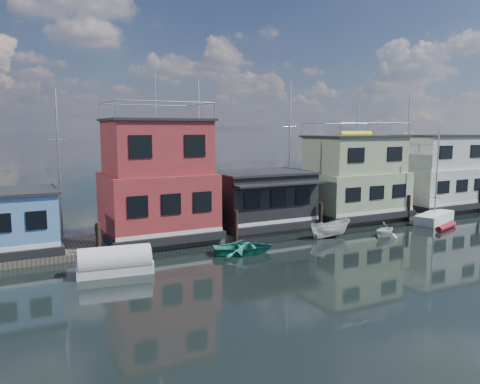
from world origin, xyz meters
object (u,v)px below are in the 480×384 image
houseboat_white (437,173)px  dinghy_white (385,229)px  houseboat_red (157,181)px  tarp_runabout (115,263)px  dinghy_teal (244,247)px  houseboat_blue (0,222)px  day_sailer (434,217)px  houseboat_green (354,178)px  motorboat (330,229)px  red_kayak (446,227)px  houseboat_dark (261,198)px

houseboat_white → dinghy_white: houseboat_white is taller
houseboat_red → tarp_runabout: bearing=-125.8°
dinghy_teal → houseboat_white: bearing=-60.7°
houseboat_blue → dinghy_teal: bearing=-22.7°
houseboat_red → houseboat_white: 27.01m
houseboat_red → day_sailer: 22.75m
houseboat_green → motorboat: houseboat_green is taller
houseboat_white → dinghy_teal: bearing=-166.7°
houseboat_green → day_sailer: day_sailer is taller
houseboat_blue → day_sailer: day_sailer is taller
red_kayak → dinghy_white: bearing=158.9°
tarp_runabout → houseboat_dark: bearing=32.9°
tarp_runabout → dinghy_white: (18.85, -0.28, -0.04)m
houseboat_dark → red_kayak: bearing=-27.0°
tarp_runabout → dinghy_teal: size_ratio=1.08×
dinghy_white → day_sailer: 7.77m
houseboat_green → tarp_runabout: size_ratio=2.07×
houseboat_red → houseboat_white: (27.00, 0.00, -0.57)m
dinghy_white → motorboat: 3.90m
dinghy_white → motorboat: size_ratio=0.63×
dinghy_white → houseboat_green: bearing=-34.2°
dinghy_teal → motorboat: size_ratio=1.14×
houseboat_red → day_sailer: bearing=-10.5°
dinghy_teal → dinghy_white: size_ratio=1.81×
tarp_runabout → motorboat: bearing=12.4°
houseboat_white → tarp_runabout: (-31.25, -5.89, -2.95)m
houseboat_blue → houseboat_dark: bearing=-0.1°
dinghy_white → day_sailer: bearing=-87.4°
houseboat_blue → houseboat_white: 36.52m
houseboat_green → dinghy_white: houseboat_green is taller
houseboat_green → tarp_runabout: (-21.25, -5.89, -2.96)m
houseboat_red → houseboat_dark: (8.00, -0.02, -1.69)m
houseboat_white → red_kayak: 9.66m
dinghy_white → houseboat_blue: bearing=62.7°
houseboat_red → houseboat_dark: bearing=-0.1°
houseboat_blue → houseboat_dark: 17.50m
houseboat_white → motorboat: houseboat_white is taller
houseboat_red → houseboat_green: 17.01m
houseboat_green → dinghy_teal: size_ratio=2.23×
red_kayak → dinghy_white: (-6.01, 0.26, 0.33)m
houseboat_green → houseboat_white: 10.00m
houseboat_red → day_sailer: size_ratio=1.55×
houseboat_white → houseboat_blue: bearing=-180.0°
houseboat_red → red_kayak: 21.94m
dinghy_white → day_sailer: day_sailer is taller
houseboat_white → red_kayak: houseboat_white is taller
houseboat_blue → houseboat_green: size_ratio=0.76×
houseboat_dark → motorboat: (3.06, -4.51, -1.78)m
houseboat_green → day_sailer: bearing=-38.9°
houseboat_blue → tarp_runabout: 8.05m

